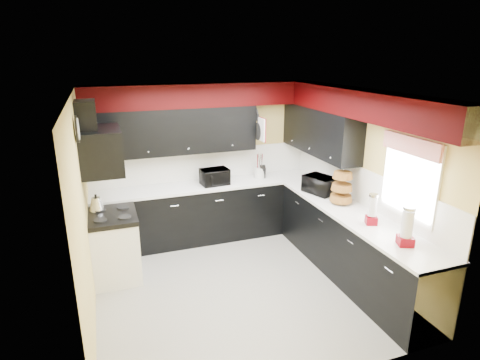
# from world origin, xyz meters

# --- Properties ---
(ground) EXTENTS (3.60, 3.60, 0.00)m
(ground) POSITION_xyz_m (0.00, 0.00, 0.00)
(ground) COLOR gray
(ground) RESTS_ON ground
(wall_back) EXTENTS (3.60, 0.06, 2.50)m
(wall_back) POSITION_xyz_m (0.00, 1.80, 1.25)
(wall_back) COLOR #E0C666
(wall_back) RESTS_ON ground
(wall_right) EXTENTS (0.06, 3.60, 2.50)m
(wall_right) POSITION_xyz_m (1.80, 0.00, 1.25)
(wall_right) COLOR #E0C666
(wall_right) RESTS_ON ground
(wall_left) EXTENTS (0.06, 3.60, 2.50)m
(wall_left) POSITION_xyz_m (-1.80, 0.00, 1.25)
(wall_left) COLOR #E0C666
(wall_left) RESTS_ON ground
(ceiling) EXTENTS (3.60, 3.60, 0.06)m
(ceiling) POSITION_xyz_m (0.00, 0.00, 2.50)
(ceiling) COLOR white
(ceiling) RESTS_ON wall_back
(cab_back) EXTENTS (3.60, 0.60, 0.90)m
(cab_back) POSITION_xyz_m (0.00, 1.50, 0.45)
(cab_back) COLOR black
(cab_back) RESTS_ON ground
(cab_right) EXTENTS (0.60, 3.00, 0.90)m
(cab_right) POSITION_xyz_m (1.50, -0.30, 0.45)
(cab_right) COLOR black
(cab_right) RESTS_ON ground
(counter_back) EXTENTS (3.62, 0.64, 0.04)m
(counter_back) POSITION_xyz_m (0.00, 1.50, 0.92)
(counter_back) COLOR white
(counter_back) RESTS_ON cab_back
(counter_right) EXTENTS (0.64, 3.02, 0.04)m
(counter_right) POSITION_xyz_m (1.50, -0.30, 0.92)
(counter_right) COLOR white
(counter_right) RESTS_ON cab_right
(splash_back) EXTENTS (3.60, 0.02, 0.50)m
(splash_back) POSITION_xyz_m (0.00, 1.79, 1.19)
(splash_back) COLOR white
(splash_back) RESTS_ON counter_back
(splash_right) EXTENTS (0.02, 3.60, 0.50)m
(splash_right) POSITION_xyz_m (1.79, 0.00, 1.19)
(splash_right) COLOR white
(splash_right) RESTS_ON counter_right
(upper_back) EXTENTS (2.60, 0.35, 0.70)m
(upper_back) POSITION_xyz_m (-0.50, 1.62, 1.80)
(upper_back) COLOR black
(upper_back) RESTS_ON wall_back
(upper_right) EXTENTS (0.35, 1.80, 0.70)m
(upper_right) POSITION_xyz_m (1.62, 0.90, 1.80)
(upper_right) COLOR black
(upper_right) RESTS_ON wall_right
(soffit_back) EXTENTS (3.60, 0.36, 0.35)m
(soffit_back) POSITION_xyz_m (0.00, 1.62, 2.33)
(soffit_back) COLOR black
(soffit_back) RESTS_ON wall_back
(soffit_right) EXTENTS (0.36, 3.24, 0.35)m
(soffit_right) POSITION_xyz_m (1.62, -0.18, 2.33)
(soffit_right) COLOR black
(soffit_right) RESTS_ON wall_right
(stove) EXTENTS (0.60, 0.75, 0.86)m
(stove) POSITION_xyz_m (-1.50, 0.75, 0.43)
(stove) COLOR white
(stove) RESTS_ON ground
(cooktop) EXTENTS (0.62, 0.77, 0.06)m
(cooktop) POSITION_xyz_m (-1.50, 0.75, 0.89)
(cooktop) COLOR black
(cooktop) RESTS_ON stove
(hood) EXTENTS (0.50, 0.78, 0.55)m
(hood) POSITION_xyz_m (-1.55, 0.75, 1.78)
(hood) COLOR black
(hood) RESTS_ON wall_left
(hood_duct) EXTENTS (0.24, 0.40, 0.40)m
(hood_duct) POSITION_xyz_m (-1.68, 0.75, 2.20)
(hood_duct) COLOR black
(hood_duct) RESTS_ON wall_left
(window) EXTENTS (0.03, 0.86, 0.96)m
(window) POSITION_xyz_m (1.79, -0.90, 1.55)
(window) COLOR white
(window) RESTS_ON wall_right
(valance) EXTENTS (0.04, 0.88, 0.20)m
(valance) POSITION_xyz_m (1.73, -0.90, 1.95)
(valance) COLOR red
(valance) RESTS_ON wall_right
(pan_top) EXTENTS (0.03, 0.22, 0.40)m
(pan_top) POSITION_xyz_m (0.82, 1.55, 2.00)
(pan_top) COLOR black
(pan_top) RESTS_ON upper_back
(pan_mid) EXTENTS (0.03, 0.28, 0.46)m
(pan_mid) POSITION_xyz_m (0.82, 1.42, 1.75)
(pan_mid) COLOR black
(pan_mid) RESTS_ON upper_back
(pan_low) EXTENTS (0.03, 0.24, 0.42)m
(pan_low) POSITION_xyz_m (0.82, 1.68, 1.72)
(pan_low) COLOR black
(pan_low) RESTS_ON upper_back
(cut_board) EXTENTS (0.03, 0.26, 0.35)m
(cut_board) POSITION_xyz_m (0.83, 1.30, 1.80)
(cut_board) COLOR white
(cut_board) RESTS_ON upper_back
(baskets) EXTENTS (0.27, 0.27, 0.50)m
(baskets) POSITION_xyz_m (1.52, 0.05, 1.18)
(baskets) COLOR brown
(baskets) RESTS_ON upper_right
(clock) EXTENTS (0.03, 0.30, 0.30)m
(clock) POSITION_xyz_m (-1.77, 0.25, 2.15)
(clock) COLOR black
(clock) RESTS_ON wall_left
(deco_plate) EXTENTS (0.03, 0.24, 0.24)m
(deco_plate) POSITION_xyz_m (1.77, -0.35, 2.25)
(deco_plate) COLOR white
(deco_plate) RESTS_ON wall_right
(toaster_oven) EXTENTS (0.46, 0.40, 0.25)m
(toaster_oven) POSITION_xyz_m (0.11, 1.44, 1.06)
(toaster_oven) COLOR black
(toaster_oven) RESTS_ON counter_back
(microwave) EXTENTS (0.45, 0.54, 0.26)m
(microwave) POSITION_xyz_m (1.46, 0.53, 1.07)
(microwave) COLOR black
(microwave) RESTS_ON counter_right
(utensil_crock) EXTENTS (0.20, 0.20, 0.18)m
(utensil_crock) POSITION_xyz_m (0.90, 1.52, 1.03)
(utensil_crock) COLOR silver
(utensil_crock) RESTS_ON counter_back
(knife_block) EXTENTS (0.12, 0.15, 0.20)m
(knife_block) POSITION_xyz_m (0.95, 1.52, 1.04)
(knife_block) COLOR black
(knife_block) RESTS_ON counter_back
(kettle) EXTENTS (0.23, 0.23, 0.18)m
(kettle) POSITION_xyz_m (-1.68, 0.97, 1.01)
(kettle) COLOR silver
(kettle) RESTS_ON cooktop
(dispenser_a) EXTENTS (0.17, 0.17, 0.35)m
(dispenser_a) POSITION_xyz_m (1.48, -0.68, 1.11)
(dispenser_a) COLOR maroon
(dispenser_a) RESTS_ON counter_right
(dispenser_b) EXTENTS (0.21, 0.21, 0.43)m
(dispenser_b) POSITION_xyz_m (1.47, -1.28, 1.15)
(dispenser_b) COLOR #700F01
(dispenser_b) RESTS_ON counter_right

